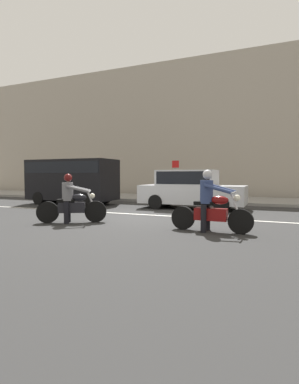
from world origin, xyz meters
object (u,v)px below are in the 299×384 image
at_px(motorcycle_with_rider_gray, 71,203).
at_px(parked_van_black, 72,178).
at_px(street_sign_post, 176,174).
at_px(motorcycle_with_rider_denim_blue, 210,207).
at_px(parked_sedan_silver, 190,189).

relative_size(motorcycle_with_rider_gray, parked_van_black, 0.42).
distance_m(motorcycle_with_rider_gray, street_sign_post, 10.31).
distance_m(motorcycle_with_rider_gray, parked_van_black, 6.34).
xyz_separation_m(motorcycle_with_rider_denim_blue, parked_sedan_silver, (-1.95, 5.12, 0.22)).
height_order(motorcycle_with_rider_gray, street_sign_post, street_sign_post).
distance_m(motorcycle_with_rider_gray, motorcycle_with_rider_denim_blue, 4.32).
xyz_separation_m(parked_sedan_silver, street_sign_post, (-2.31, 4.94, 0.65)).
distance_m(parked_van_black, street_sign_post, 6.51).
distance_m(motorcycle_with_rider_gray, parked_sedan_silver, 5.83).
bearing_deg(motorcycle_with_rider_gray, motorcycle_with_rider_denim_blue, 2.74).
distance_m(motorcycle_with_rider_denim_blue, parked_van_black, 9.46).
distance_m(motorcycle_with_rider_denim_blue, street_sign_post, 10.96).
height_order(parked_van_black, street_sign_post, street_sign_post).
xyz_separation_m(motorcycle_with_rider_denim_blue, street_sign_post, (-4.26, 10.06, 0.87)).
xyz_separation_m(motorcycle_with_rider_gray, parked_sedan_silver, (2.37, 5.32, 0.25)).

